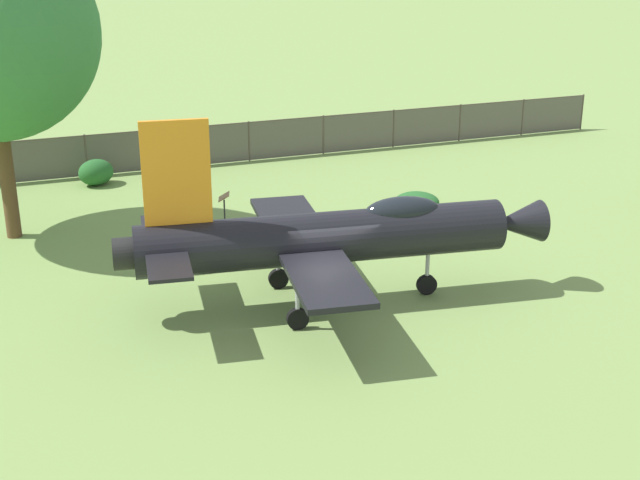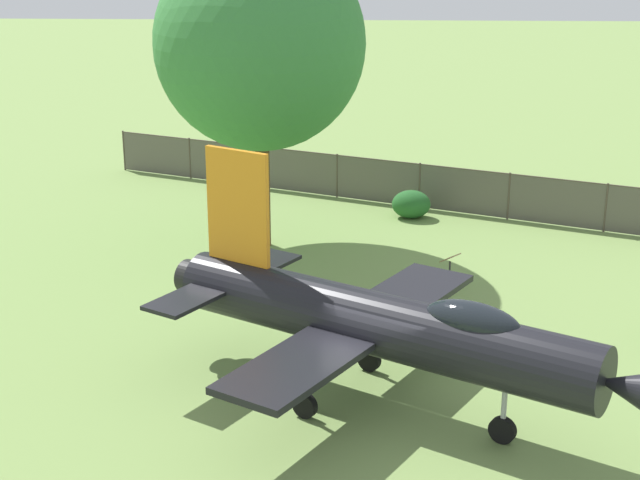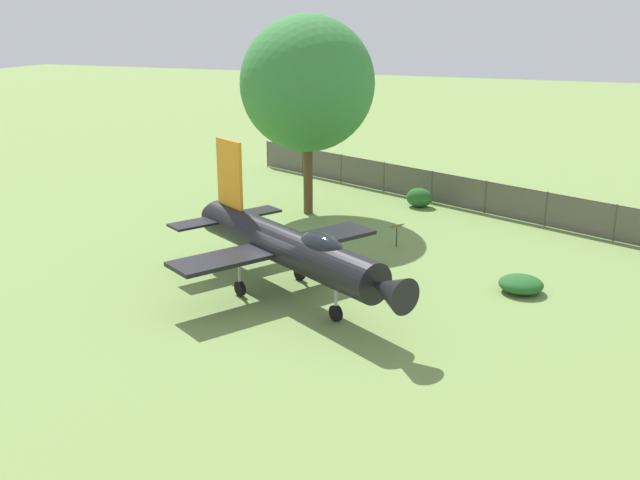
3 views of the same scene
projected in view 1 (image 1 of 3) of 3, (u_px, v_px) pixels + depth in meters
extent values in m
plane|color=#75934C|center=(323.00, 304.00, 25.32)|extent=(200.00, 200.00, 0.00)
cylinder|color=black|center=(323.00, 238.00, 24.62)|extent=(9.72, 6.59, 1.47)
cone|color=black|center=(516.00, 223.00, 25.85)|extent=(2.01, 1.89, 1.25)
cylinder|color=black|center=(124.00, 254.00, 23.47)|extent=(0.97, 1.06, 0.88)
ellipsoid|color=black|center=(402.00, 211.00, 24.89)|extent=(2.35, 1.90, 0.84)
cube|color=orange|center=(176.00, 173.00, 23.04)|extent=(1.62, 1.04, 2.82)
cube|color=black|center=(288.00, 217.00, 26.92)|extent=(3.38, 4.04, 0.16)
cube|color=black|center=(326.00, 280.00, 22.23)|extent=(3.38, 4.04, 0.16)
cube|color=black|center=(161.00, 226.00, 25.14)|extent=(1.87, 2.11, 0.10)
cube|color=black|center=(169.00, 267.00, 22.16)|extent=(1.87, 2.11, 0.10)
cylinder|color=#A5A8AD|center=(428.00, 260.00, 25.61)|extent=(0.12, 0.12, 1.58)
cylinder|color=black|center=(427.00, 285.00, 25.88)|extent=(0.61, 0.46, 0.60)
cylinder|color=#A5A8AD|center=(278.00, 254.00, 26.04)|extent=(0.12, 0.12, 1.58)
cylinder|color=black|center=(278.00, 279.00, 26.31)|extent=(0.61, 0.46, 0.60)
cylinder|color=#A5A8AD|center=(297.00, 292.00, 23.42)|extent=(0.12, 0.12, 1.58)
cylinder|color=black|center=(298.00, 319.00, 23.69)|extent=(0.61, 0.46, 0.60)
cylinder|color=brown|center=(6.00, 166.00, 29.78)|extent=(0.50, 0.50, 5.08)
cylinder|color=#4C4238|center=(582.00, 112.00, 45.73)|extent=(0.08, 0.08, 1.84)
cylinder|color=#4C4238|center=(523.00, 117.00, 44.54)|extent=(0.08, 0.08, 1.84)
cylinder|color=#4C4238|center=(460.00, 123.00, 43.35)|extent=(0.08, 0.08, 1.84)
cylinder|color=#4C4238|center=(394.00, 129.00, 42.16)|extent=(0.08, 0.08, 1.84)
cylinder|color=#4C4238|center=(323.00, 135.00, 40.97)|extent=(0.08, 0.08, 1.84)
cylinder|color=#4C4238|center=(249.00, 141.00, 39.78)|extent=(0.08, 0.08, 1.84)
cylinder|color=#4C4238|center=(170.00, 148.00, 38.59)|extent=(0.08, 0.08, 1.84)
cylinder|color=#4C4238|center=(86.00, 156.00, 37.39)|extent=(0.08, 0.08, 1.84)
cylinder|color=#4C4238|center=(209.00, 126.00, 38.88)|extent=(36.49, 15.59, 0.05)
cube|color=#59544C|center=(210.00, 145.00, 39.18)|extent=(36.48, 15.56, 1.77)
ellipsoid|color=#235B26|center=(417.00, 202.00, 33.24)|extent=(1.74, 1.69, 0.68)
ellipsoid|color=#235B26|center=(96.00, 172.00, 36.34)|extent=(1.49, 1.20, 1.08)
cylinder|color=#333333|center=(225.00, 212.00, 31.80)|extent=(0.06, 0.06, 0.90)
cube|color=olive|center=(224.00, 197.00, 31.60)|extent=(0.69, 0.71, 0.25)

